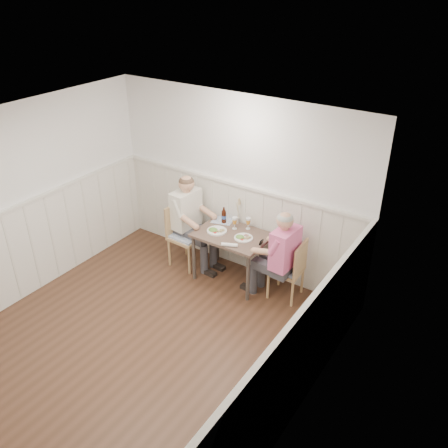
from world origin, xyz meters
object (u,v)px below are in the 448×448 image
Objects in this scene: dining_table at (232,240)px; chair_left at (184,233)px; diner_cream at (189,226)px; chair_right at (290,268)px; grass_vase at (237,211)px; man_in_pink at (281,264)px; beer_bottle at (224,216)px.

dining_table is 0.84m from chair_left.
chair_right is at bearing 0.99° from diner_cream.
chair_right is 2.04× the size of grass_vase.
chair_right is at bearing 5.11° from dining_table.
chair_left is 0.12m from diner_cream.
chair_right is 0.17m from man_in_pink.
man_in_pink is 1.14m from beer_bottle.
grass_vase is (-0.99, 0.23, 0.47)m from chair_right.
diner_cream is at bearing -159.20° from grass_vase.
diner_cream reaches higher than man_in_pink.
man_in_pink is 0.94× the size of diner_cream.
diner_cream is (0.03, 0.08, 0.08)m from chair_left.
man_in_pink is (0.80, -0.04, -0.09)m from dining_table.
man_in_pink reaches higher than dining_table.
grass_vase is at bearing 25.66° from chair_left.
chair_left reaches higher than dining_table.
chair_left is at bearing -156.25° from beer_bottle.
beer_bottle is (0.52, 0.16, 0.26)m from diner_cream.
dining_table is 0.81m from man_in_pink.
grass_vase reaches higher than dining_table.
dining_table is 0.74× the size of man_in_pink.
diner_cream is 5.83× the size of beer_bottle.
chair_right is 3.55× the size of beer_bottle.
chair_left is at bearing -177.61° from dining_table.
chair_left is (-0.83, -0.03, -0.13)m from dining_table.
diner_cream reaches higher than grass_vase.
diner_cream is 0.81m from grass_vase.
beer_bottle is 0.57× the size of grass_vase.
dining_table is 0.70× the size of diner_cream.
chair_right is 1.23m from beer_bottle.
dining_table is 0.44m from grass_vase.
diner_cream is at bearing -179.01° from chair_right.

